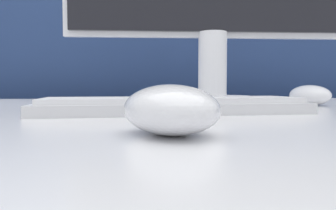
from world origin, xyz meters
name	(u,v)px	position (x,y,z in m)	size (l,w,h in m)	color
partition_panel	(158,112)	(0.00, 0.70, 0.69)	(5.00, 0.03, 1.38)	navy
computer_mouse_near	(170,110)	(-0.02, -0.25, 0.77)	(0.11, 0.12, 0.04)	white
keyboard	(171,105)	(0.00, -0.03, 0.76)	(0.42, 0.16, 0.02)	silver
computer_mouse_far	(310,95)	(0.31, 0.15, 0.77)	(0.10, 0.11, 0.04)	white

